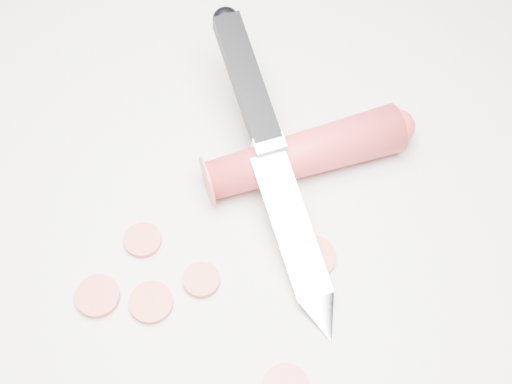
% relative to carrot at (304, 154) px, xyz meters
% --- Properties ---
extents(ground, '(2.40, 2.40, 0.00)m').
position_rel_carrot_xyz_m(ground, '(-0.01, -0.08, -0.02)').
color(ground, silver).
rests_on(ground, ground).
extents(carrot, '(0.15, 0.15, 0.04)m').
position_rel_carrot_xyz_m(carrot, '(0.00, 0.00, 0.00)').
color(carrot, red).
rests_on(carrot, ground).
extents(carrot_slice_0, '(0.04, 0.04, 0.01)m').
position_rel_carrot_xyz_m(carrot_slice_0, '(0.04, -0.07, -0.02)').
color(carrot_slice_0, '#D55440').
rests_on(carrot_slice_0, ground).
extents(carrot_slice_1, '(0.03, 0.03, 0.01)m').
position_rel_carrot_xyz_m(carrot_slice_1, '(-0.03, -0.13, -0.02)').
color(carrot_slice_1, '#D55440').
rests_on(carrot_slice_1, ground).
extents(carrot_slice_2, '(0.03, 0.03, 0.01)m').
position_rel_carrot_xyz_m(carrot_slice_2, '(-0.09, -0.13, -0.02)').
color(carrot_slice_2, '#D55440').
rests_on(carrot_slice_2, ground).
extents(carrot_slice_4, '(0.03, 0.03, 0.01)m').
position_rel_carrot_xyz_m(carrot_slice_4, '(-0.05, -0.17, -0.02)').
color(carrot_slice_4, '#D55440').
rests_on(carrot_slice_4, ground).
extents(carrot_slice_5, '(0.03, 0.03, 0.01)m').
position_rel_carrot_xyz_m(carrot_slice_5, '(-0.09, -0.18, -0.02)').
color(carrot_slice_5, '#D55440').
rests_on(carrot_slice_5, ground).
extents(kitchen_knife, '(0.23, 0.22, 0.09)m').
position_rel_carrot_xyz_m(kitchen_knife, '(-0.01, -0.03, 0.02)').
color(kitchen_knife, silver).
rests_on(kitchen_knife, ground).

